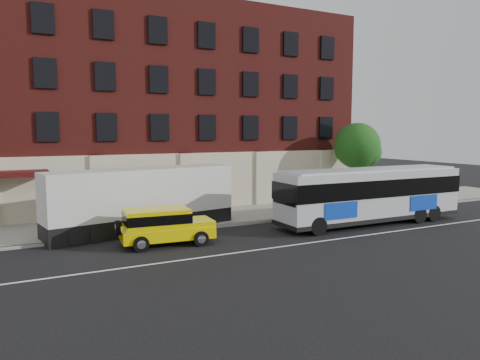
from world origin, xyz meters
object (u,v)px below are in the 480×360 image
street_tree (358,148)px  sign_pole (65,215)px  shipping_container (143,200)px  city_bus (371,193)px  yellow_suv (163,224)px

street_tree → sign_pole: bearing=-171.4°
sign_pole → shipping_container: (4.21, 0.85, 0.33)m
street_tree → city_bus: 8.64m
street_tree → shipping_container: 18.20m
yellow_suv → shipping_container: shipping_container is taller
street_tree → city_bus: size_ratio=0.50×
street_tree → yellow_suv: 19.04m
city_bus → yellow_suv: bearing=176.8°
yellow_suv → shipping_container: 3.58m
yellow_suv → street_tree: bearing=18.6°
city_bus → shipping_container: bearing=162.0°
sign_pole → shipping_container: bearing=11.5°
street_tree → shipping_container: street_tree is taller
shipping_container → city_bus: bearing=-18.0°
sign_pole → city_bus: 17.56m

